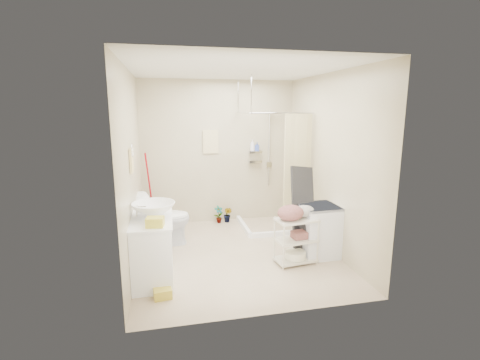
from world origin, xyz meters
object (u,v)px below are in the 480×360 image
at_px(laundry_rack, 296,237).
at_px(toilet, 163,219).
at_px(vanity, 153,249).
at_px(washing_machine, 318,230).

bearing_deg(laundry_rack, toilet, 141.84).
bearing_deg(vanity, washing_machine, 7.19).
xyz_separation_m(vanity, washing_machine, (2.30, 0.26, -0.02)).
height_order(vanity, toilet, toilet).
bearing_deg(washing_machine, vanity, -174.92).
bearing_deg(vanity, toilet, 84.62).
xyz_separation_m(toilet, laundry_rack, (1.78, -1.06, -0.04)).
distance_m(vanity, washing_machine, 2.32).
distance_m(toilet, laundry_rack, 2.07).
bearing_deg(vanity, laundry_rack, 2.97).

